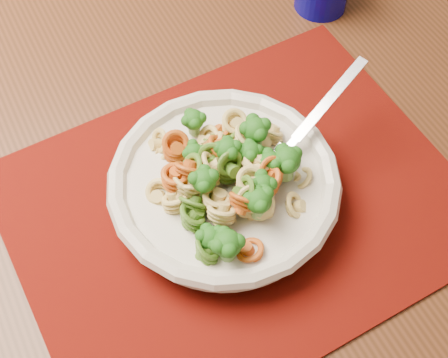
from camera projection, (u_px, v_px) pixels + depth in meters
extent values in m
cube|color=#4C2715|center=(197.00, 173.00, 0.70)|extent=(1.71, 1.32, 0.04)
cube|color=#530E03|center=(237.00, 205.00, 0.65)|extent=(0.53, 0.46, 0.00)
cylinder|color=beige|center=(224.00, 197.00, 0.65)|extent=(0.10, 0.10, 0.01)
cylinder|color=beige|center=(224.00, 188.00, 0.63)|extent=(0.22, 0.22, 0.03)
torus|color=beige|center=(224.00, 181.00, 0.62)|extent=(0.24, 0.24, 0.02)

